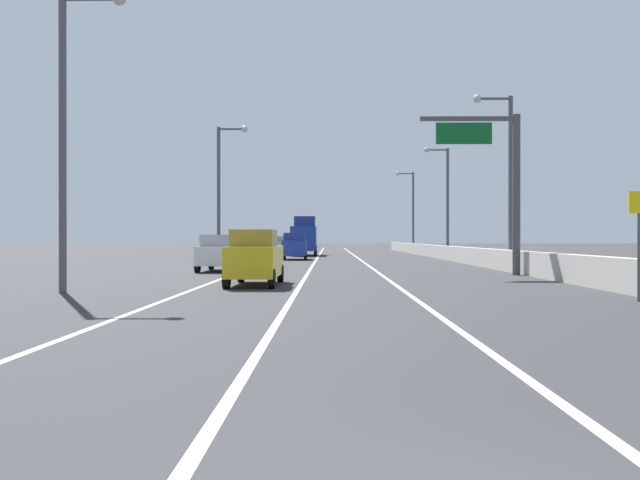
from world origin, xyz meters
name	(u,v)px	position (x,y,z in m)	size (l,w,h in m)	color
ground_plane	(339,256)	(0.00, 64.00, 0.00)	(320.00, 320.00, 0.00)	#2D2D30
lane_stripe_left	(275,259)	(-5.50, 55.00, 0.00)	(0.16, 130.00, 0.00)	silver
lane_stripe_center	(317,259)	(-2.00, 55.00, 0.00)	(0.16, 130.00, 0.00)	silver
lane_stripe_right	(359,259)	(1.50, 55.00, 0.00)	(0.16, 130.00, 0.00)	silver
jersey_barrier_right	(481,257)	(8.39, 40.00, 0.55)	(0.60, 120.00, 1.10)	#B2ADA3
overhead_sign_gantry	(501,174)	(7.05, 29.42, 4.73)	(4.68, 0.36, 7.50)	#47474C
speed_advisory_sign	(639,237)	(7.49, 15.67, 1.76)	(0.60, 0.11, 3.00)	#4C4C51
lamp_post_right_second	(506,169)	(8.60, 34.72, 5.49)	(2.14, 0.44, 9.49)	#4C4C51
lamp_post_right_third	(445,194)	(8.90, 56.94, 5.49)	(2.14, 0.44, 9.49)	#4C4C51
lamp_post_right_fourth	(411,206)	(8.57, 79.15, 5.49)	(2.14, 0.44, 9.49)	#4C4C51
lamp_post_left_near	(71,119)	(-9.07, 18.51, 5.49)	(2.14, 0.44, 9.49)	#4C4C51
lamp_post_left_mid	(223,184)	(-8.36, 45.16, 5.49)	(2.14, 0.44, 9.49)	#4C4C51
car_white_0	(219,253)	(-6.68, 33.00, 0.94)	(1.88, 4.47, 1.89)	white
car_silver_1	(280,244)	(-6.77, 79.59, 0.96)	(2.00, 4.71, 1.92)	#B7B7BC
car_yellow_2	(255,258)	(-3.65, 22.07, 1.01)	(1.81, 4.56, 2.02)	gold
car_blue_3	(295,246)	(-3.74, 52.68, 1.06)	(2.08, 4.71, 2.13)	#1E389E
box_truck	(304,237)	(-3.46, 66.34, 1.78)	(2.53, 8.75, 3.92)	navy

